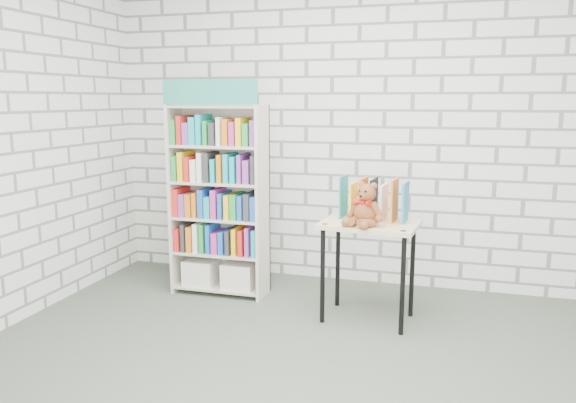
# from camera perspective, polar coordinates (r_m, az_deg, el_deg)

# --- Properties ---
(ground) EXTENTS (4.50, 4.50, 0.00)m
(ground) POSITION_cam_1_polar(r_m,az_deg,el_deg) (3.45, 0.96, -18.07)
(ground) COLOR #444C40
(ground) RESTS_ON ground
(room_shell) EXTENTS (4.52, 4.02, 2.81)m
(room_shell) POSITION_cam_1_polar(r_m,az_deg,el_deg) (3.03, 1.06, 13.07)
(room_shell) COLOR silver
(room_shell) RESTS_ON ground
(bookshelf) EXTENTS (0.80, 0.31, 1.79)m
(bookshelf) POSITION_cam_1_polar(r_m,az_deg,el_deg) (4.73, -7.00, 0.28)
(bookshelf) COLOR beige
(bookshelf) RESTS_ON ground
(display_table) EXTENTS (0.74, 0.55, 0.75)m
(display_table) POSITION_cam_1_polar(r_m,az_deg,el_deg) (4.19, 8.23, -3.52)
(display_table) COLOR #DDC384
(display_table) RESTS_ON ground
(table_books) EXTENTS (0.51, 0.27, 0.29)m
(table_books) POSITION_cam_1_polar(r_m,az_deg,el_deg) (4.24, 8.69, 0.10)
(table_books) COLOR teal
(table_books) RESTS_ON display_table
(teddy_bear) EXTENTS (0.29, 0.28, 0.31)m
(teddy_bear) POSITION_cam_1_polar(r_m,az_deg,el_deg) (4.04, 7.85, -0.67)
(teddy_bear) COLOR brown
(teddy_bear) RESTS_ON display_table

